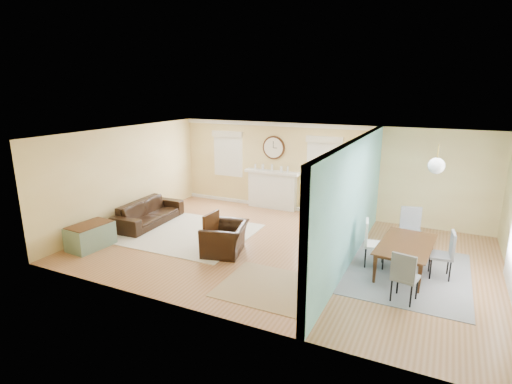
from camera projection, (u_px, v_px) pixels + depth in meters
floor at (282, 250)px, 9.09m from camera, size 9.00×9.00×0.00m
wall_back at (322, 170)px, 11.37m from camera, size 9.00×0.02×2.60m
wall_front at (210, 241)px, 6.15m from camera, size 9.00×0.02×2.60m
wall_left at (126, 176)px, 10.65m from camera, size 0.02×6.00×2.60m
ceiling at (284, 135)px, 8.43m from camera, size 9.00×6.00×0.02m
partition at (355, 197)px, 8.36m from camera, size 0.17×6.00×2.60m
fireplace at (272, 189)px, 12.08m from camera, size 1.70×0.30×1.17m
wall_clock at (274, 148)px, 11.83m from camera, size 0.70×0.07×0.70m
window_left at (228, 151)px, 12.52m from camera, size 1.05×0.13×1.42m
window_right at (324, 158)px, 11.22m from camera, size 1.05×0.13×1.42m
pendant at (436, 166)px, 7.27m from camera, size 0.30×0.30×0.55m
rug_cream at (187, 233)px, 10.11m from camera, size 3.21×2.80×0.02m
rug_jute at (273, 288)px, 7.36m from camera, size 1.95×1.60×0.01m
rug_grey at (405, 272)px, 7.99m from camera, size 2.37×2.97×0.01m
sofa at (149, 213)px, 10.75m from camera, size 0.96×2.19×0.63m
eames_chair at (225, 239)px, 8.84m from camera, size 1.14×1.23×0.67m
green_chair at (331, 215)px, 10.48m from camera, size 0.95×0.96×0.65m
trunk at (90, 236)px, 9.15m from camera, size 0.67×1.03×0.57m
credenza at (352, 221)px, 9.83m from camera, size 0.49×1.43×0.80m
tv at (353, 193)px, 9.66m from camera, size 0.15×1.03×0.59m
garden_stool at (342, 240)px, 8.95m from camera, size 0.35×0.35×0.52m
potted_plant at (343, 220)px, 8.82m from camera, size 0.55×0.55×0.46m
dining_table at (407, 258)px, 7.91m from camera, size 1.10×1.80×0.61m
dining_chair_n at (411, 227)px, 8.82m from camera, size 0.54×0.54×1.01m
dining_chair_s at (406, 272)px, 6.79m from camera, size 0.48×0.48×0.92m
dining_chair_w at (375, 240)px, 8.15m from camera, size 0.50×0.50×0.97m
dining_chair_e at (441, 251)px, 7.65m from camera, size 0.46×0.46×0.94m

